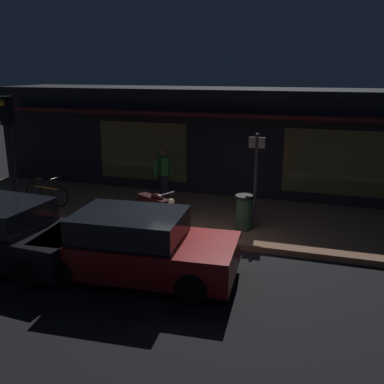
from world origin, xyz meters
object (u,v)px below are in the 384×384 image
Objects in this scene: person_photographer at (163,174)px; trash_bin at (244,212)px; bicycle_parked at (46,193)px; parked_car_far at (135,246)px; parked_car_near at (1,232)px; sign_post at (256,171)px; traffic_light_pole at (10,142)px; motorcycle at (155,206)px.

person_photographer is 1.80× the size of trash_bin.
bicycle_parked is 0.39× the size of parked_car_far.
parked_car_near is (-4.89, -3.31, 0.08)m from trash_bin.
sign_post reaches higher than parked_car_near.
traffic_light_pole is (-5.71, -1.75, 1.86)m from trash_bin.
person_photographer reaches higher than parked_car_far.
bicycle_parked is at bearing 111.20° from parked_car_near.
parked_car_near is at bearing -110.59° from person_photographer.
trash_bin is 6.25m from traffic_light_pole.
motorcycle is at bearing -8.70° from bicycle_parked.
parked_car_far is (4.02, -1.35, -1.77)m from traffic_light_pole.
sign_post is at bearing 25.74° from traffic_light_pole.
motorcycle is at bearing 104.31° from parked_car_far.
person_photographer is at bearing 104.64° from parked_car_far.
parked_car_near reaches higher than trash_bin.
trash_bin is 0.22× the size of parked_car_near.
trash_bin reaches higher than bicycle_parked.
bicycle_parked is at bearing -155.07° from person_photographer.
bicycle_parked is at bearing 143.70° from parked_car_far.
person_photographer is at bearing 148.77° from trash_bin.
motorcycle is at bearing 50.07° from parked_car_near.
parked_car_far is at bearing -36.30° from bicycle_parked.
trash_bin is at bearing -2.43° from bicycle_parked.
parked_car_near is (1.39, -3.57, 0.20)m from bicycle_parked.
parked_car_near is 1.00× the size of parked_car_far.
parked_car_near is (-4.99, -4.36, -0.81)m from sign_post.
sign_post reaches higher than bicycle_parked.
sign_post is (2.50, 1.38, 0.86)m from motorcycle.
sign_post reaches higher than person_photographer.
traffic_light_pole is at bearing 117.74° from parked_car_near.
sign_post is 1.38m from trash_bin.
parked_car_near is (-2.49, -2.98, 0.06)m from motorcycle.
motorcycle is at bearing 23.24° from traffic_light_pole.
parked_car_far reaches higher than motorcycle.
bicycle_parked is 3.68m from person_photographer.
person_photographer is at bearing 166.23° from sign_post.
bicycle_parked is 0.69× the size of sign_post.
bicycle_parked is 6.50m from sign_post.
sign_post is 4.59m from parked_car_far.
motorcycle is 0.37× the size of parked_car_near.
bicycle_parked is at bearing 171.30° from motorcycle.
parked_car_far is at bearing -75.69° from motorcycle.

